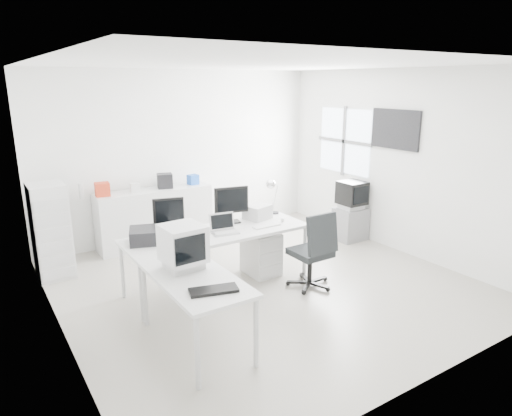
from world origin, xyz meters
TOP-DOWN VIEW (x-y plane):
  - floor at (0.00, 0.00)m, footprint 5.00×5.00m
  - ceiling at (0.00, 0.00)m, footprint 5.00×5.00m
  - back_wall at (0.00, 2.50)m, footprint 5.00×0.02m
  - left_wall at (-2.50, 0.00)m, footprint 0.02×5.00m
  - right_wall at (2.50, 0.00)m, footprint 0.02×5.00m
  - window at (2.48, 1.20)m, footprint 0.02×1.20m
  - wall_picture at (2.47, 0.10)m, footprint 0.04×0.90m
  - main_desk at (-0.54, 0.27)m, footprint 2.40×0.80m
  - side_desk at (-1.39, -0.83)m, footprint 0.70×1.40m
  - drawer_pedestal at (0.16, 0.32)m, footprint 0.40×0.50m
  - inkjet_printer at (-1.39, 0.37)m, footprint 0.58×0.51m
  - lcd_monitor_small at (-1.09, 0.52)m, footprint 0.43×0.31m
  - lcd_monitor_large at (-0.19, 0.52)m, footprint 0.50×0.28m
  - laptop at (-0.49, 0.17)m, footprint 0.41×0.42m
  - white_keyboard at (0.11, 0.12)m, footprint 0.39×0.12m
  - white_mouse at (0.41, 0.17)m, footprint 0.06×0.06m
  - laser_printer at (0.21, 0.49)m, footprint 0.41×0.38m
  - desk_lamp at (0.56, 0.57)m, footprint 0.16×0.16m
  - crt_monitor at (-1.39, -0.58)m, footprint 0.46×0.46m
  - black_keyboard at (-1.39, -1.23)m, footprint 0.48×0.29m
  - office_chair at (0.46, -0.39)m, footprint 0.61×0.61m
  - tv_cabinet at (2.22, 0.68)m, footprint 0.50×0.41m
  - crt_tv at (2.22, 0.68)m, footprint 0.50×0.48m
  - sideboard at (-0.64, 2.24)m, footprint 1.86×0.47m
  - clutter_box_a at (-1.44, 2.24)m, footprint 0.22×0.20m
  - clutter_box_b at (-0.94, 2.24)m, footprint 0.15×0.13m
  - clutter_box_c at (-0.44, 2.24)m, footprint 0.28×0.27m
  - clutter_box_d at (0.06, 2.24)m, footprint 0.18×0.16m
  - clutter_bottle at (-1.74, 2.28)m, footprint 0.07×0.07m
  - filing_cabinet at (-2.28, 1.79)m, footprint 0.46×0.54m

SIDE VIEW (x-z plane):
  - floor at x=0.00m, z-range -0.01..0.01m
  - tv_cabinet at x=2.22m, z-range 0.00..0.55m
  - drawer_pedestal at x=0.16m, z-range 0.00..0.60m
  - main_desk at x=-0.54m, z-range 0.00..0.75m
  - side_desk at x=-1.39m, z-range 0.00..0.75m
  - sideboard at x=-0.64m, z-range 0.00..0.93m
  - office_chair at x=0.46m, z-range 0.00..1.04m
  - filing_cabinet at x=-2.28m, z-range 0.00..1.30m
  - white_keyboard at x=0.11m, z-range 0.75..0.77m
  - black_keyboard at x=-1.39m, z-range 0.75..0.78m
  - crt_tv at x=2.22m, z-range 0.55..1.00m
  - white_mouse at x=0.41m, z-range 0.75..0.81m
  - inkjet_printer at x=-1.39m, z-range 0.75..0.92m
  - laser_printer at x=0.21m, z-range 0.75..0.94m
  - laptop at x=-0.49m, z-range 0.75..0.99m
  - desk_lamp at x=0.56m, z-range 0.75..1.19m
  - lcd_monitor_small at x=-1.09m, z-range 0.75..1.23m
  - lcd_monitor_large at x=-0.19m, z-range 0.75..1.24m
  - clutter_box_b at x=-0.94m, z-range 0.93..1.07m
  - crt_monitor at x=-1.39m, z-range 0.75..1.25m
  - clutter_box_d at x=0.06m, z-range 0.93..1.10m
  - clutter_box_a at x=-1.44m, z-range 0.93..1.14m
  - clutter_bottle at x=-1.74m, z-range 0.93..1.15m
  - clutter_box_c at x=-0.44m, z-range 0.93..1.17m
  - back_wall at x=0.00m, z-range 0.00..2.80m
  - left_wall at x=-2.50m, z-range 0.00..2.80m
  - right_wall at x=2.50m, z-range 0.00..2.80m
  - window at x=2.48m, z-range 1.05..2.15m
  - wall_picture at x=2.47m, z-range 1.60..2.20m
  - ceiling at x=0.00m, z-range 2.79..2.80m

